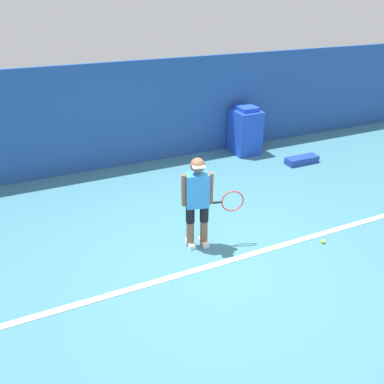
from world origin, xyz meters
The scene contains 7 objects.
ground_plane centered at (0.00, 0.00, 0.00)m, with size 24.00×24.00×0.00m, color teal.
back_wall centered at (0.00, 4.12, 1.17)m, with size 24.00×0.10×2.34m.
court_baseline centered at (0.00, -0.06, 0.01)m, with size 21.60×0.10×0.01m.
tennis_player centered at (-0.12, 0.51, 0.84)m, with size 0.95×0.34×1.52m.
tennis_ball centered at (1.76, -0.28, 0.03)m, with size 0.07×0.07×0.07m.
covered_chair centered at (2.60, 3.66, 0.57)m, with size 0.62×0.72×1.18m.
equipment_bag centered at (3.50, 2.49, 0.08)m, with size 0.81×0.29×0.16m.
Camera 1 is at (-2.20, -3.97, 3.62)m, focal length 35.00 mm.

